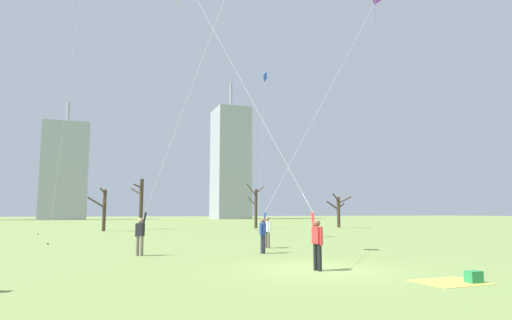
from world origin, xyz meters
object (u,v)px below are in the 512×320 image
(kite_flyer_midfield_left_purple, at_px, (293,172))
(picnic_spot, at_px, (464,279))
(kite_flyer_midfield_center_orange, at_px, (291,190))
(distant_kite_high_overhead_blue, at_px, (265,85))
(bare_tree_left_of_center, at_px, (256,206))
(bare_tree_leftmost, at_px, (141,202))
(kite_flyer_foreground_right_red, at_px, (162,174))
(bare_tree_right_of_center, at_px, (338,209))
(bystander_far_off_by_trees, at_px, (267,231))
(bare_tree_center, at_px, (104,208))

(kite_flyer_midfield_left_purple, distance_m, picnic_spot, 11.29)
(kite_flyer_midfield_center_orange, relative_size, distant_kite_high_overhead_blue, 0.75)
(bare_tree_left_of_center, distance_m, bare_tree_leftmost, 13.17)
(kite_flyer_foreground_right_red, xyz_separation_m, bare_tree_leftmost, (1.82, 30.83, -0.51))
(bare_tree_right_of_center, bearing_deg, kite_flyer_foreground_right_red, -131.89)
(kite_flyer_midfield_left_purple, height_order, bystander_far_off_by_trees, kite_flyer_midfield_left_purple)
(picnic_spot, bearing_deg, bare_tree_center, 103.65)
(bare_tree_center, bearing_deg, kite_flyer_midfield_center_orange, -79.77)
(kite_flyer_foreground_right_red, relative_size, bare_tree_right_of_center, 4.24)
(kite_flyer_midfield_center_orange, height_order, bystander_far_off_by_trees, kite_flyer_midfield_center_orange)
(bystander_far_off_by_trees, distance_m, bare_tree_left_of_center, 28.05)
(kite_flyer_midfield_left_purple, distance_m, kite_flyer_midfield_center_orange, 7.16)
(kite_flyer_foreground_right_red, relative_size, picnic_spot, 9.87)
(bare_tree_right_of_center, distance_m, bare_tree_leftmost, 24.01)
(bare_tree_center, bearing_deg, bare_tree_leftmost, 41.87)
(kite_flyer_midfield_left_purple, relative_size, bare_tree_center, 4.28)
(picnic_spot, xyz_separation_m, bare_tree_center, (-8.86, 36.49, 2.17))
(bare_tree_left_of_center, bearing_deg, kite_flyer_midfield_left_purple, -106.29)
(kite_flyer_foreground_right_red, distance_m, distant_kite_high_overhead_blue, 33.05)
(bystander_far_off_by_trees, bearing_deg, kite_flyer_foreground_right_red, -154.22)
(distant_kite_high_overhead_blue, bearing_deg, kite_flyer_foreground_right_red, -119.55)
(bystander_far_off_by_trees, bearing_deg, bare_tree_leftmost, 98.30)
(distant_kite_high_overhead_blue, xyz_separation_m, bare_tree_leftmost, (-13.14, 4.43, -13.61))
(picnic_spot, bearing_deg, kite_flyer_midfield_left_purple, 90.09)
(picnic_spot, height_order, bare_tree_center, bare_tree_center)
(kite_flyer_midfield_center_orange, distance_m, picnic_spot, 5.82)
(distant_kite_high_overhead_blue, distance_m, bare_tree_leftmost, 19.43)
(picnic_spot, height_order, bare_tree_right_of_center, bare_tree_right_of_center)
(kite_flyer_midfield_left_purple, xyz_separation_m, bare_tree_right_of_center, (18.97, 27.21, -1.69))
(bystander_far_off_by_trees, distance_m, bare_tree_right_of_center, 32.58)
(picnic_spot, height_order, bare_tree_leftmost, bare_tree_leftmost)
(bystander_far_off_by_trees, height_order, bare_tree_leftmost, bare_tree_leftmost)
(kite_flyer_foreground_right_red, height_order, distant_kite_high_overhead_blue, distant_kite_high_overhead_blue)
(kite_flyer_midfield_center_orange, xyz_separation_m, distant_kite_high_overhead_blue, (11.23, 31.30, 13.95))
(kite_flyer_midfield_center_orange, xyz_separation_m, picnic_spot, (3.04, -4.26, -2.54))
(kite_flyer_midfield_left_purple, relative_size, bystander_far_off_by_trees, 11.56)
(picnic_spot, distance_m, bare_tree_center, 37.61)
(bare_tree_left_of_center, bearing_deg, picnic_spot, -101.93)
(kite_flyer_foreground_right_red, bearing_deg, distant_kite_high_overhead_blue, 60.45)
(picnic_spot, height_order, bare_tree_left_of_center, bare_tree_left_of_center)
(bystander_far_off_by_trees, xyz_separation_m, bare_tree_leftmost, (-4.08, 27.98, 2.06))
(bystander_far_off_by_trees, relative_size, picnic_spot, 0.88)
(kite_flyer_foreground_right_red, xyz_separation_m, bystander_far_off_by_trees, (5.90, 2.85, -2.57))
(bystander_far_off_by_trees, xyz_separation_m, bare_tree_center, (-7.99, 24.47, 1.36))
(bare_tree_right_of_center, bearing_deg, bare_tree_left_of_center, 176.37)
(bare_tree_left_of_center, bearing_deg, bare_tree_leftmost, 173.58)
(kite_flyer_foreground_right_red, height_order, bare_tree_leftmost, kite_flyer_foreground_right_red)
(bare_tree_left_of_center, relative_size, bare_tree_center, 1.20)
(kite_flyer_midfield_center_orange, height_order, bare_tree_right_of_center, kite_flyer_midfield_center_orange)
(kite_flyer_midfield_left_purple, xyz_separation_m, kite_flyer_midfield_center_orange, (-3.03, -6.36, -1.29))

